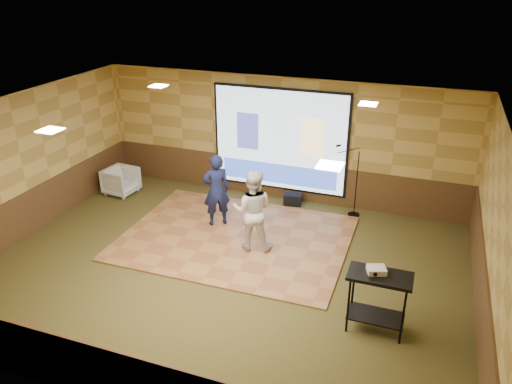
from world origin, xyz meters
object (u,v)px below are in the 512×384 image
(banquet_chair, at_px, (121,181))
(mic_stand, at_px, (353,195))
(player_left, at_px, (216,190))
(dance_floor, at_px, (236,238))
(projector_screen, at_px, (279,141))
(duffel_bag, at_px, (293,199))
(player_right, at_px, (253,210))
(projector, at_px, (376,270))
(av_table, at_px, (378,291))

(banquet_chair, bearing_deg, mic_stand, -76.00)
(player_left, bearing_deg, banquet_chair, -50.44)
(dance_floor, bearing_deg, banquet_chair, 162.16)
(projector_screen, relative_size, duffel_bag, 7.75)
(mic_stand, xyz_separation_m, banquet_chair, (-5.70, -0.80, -0.15))
(mic_stand, xyz_separation_m, duffel_bag, (-1.44, 0.06, -0.36))
(banquet_chair, bearing_deg, duffel_bag, -72.52)
(dance_floor, height_order, mic_stand, mic_stand)
(player_right, bearing_deg, projector_screen, -96.79)
(projector_screen, distance_m, projector, 5.08)
(dance_floor, distance_m, banquet_chair, 3.78)
(dance_floor, relative_size, av_table, 4.56)
(av_table, distance_m, banquet_chair, 7.44)
(projector_screen, distance_m, player_left, 2.13)
(projector_screen, height_order, dance_floor, projector_screen)
(player_left, distance_m, duffel_bag, 2.17)
(duffel_bag, bearing_deg, banquet_chair, -168.53)
(projector, bearing_deg, banquet_chair, 135.63)
(banquet_chair, bearing_deg, av_table, -108.59)
(player_left, relative_size, projector, 5.95)
(av_table, height_order, projector, projector)
(av_table, relative_size, banquet_chair, 1.38)
(player_right, height_order, projector, player_right)
(player_left, xyz_separation_m, av_table, (3.78, -2.37, -0.12))
(player_right, relative_size, duffel_bag, 3.94)
(projector, distance_m, banquet_chair, 7.38)
(projector_screen, distance_m, av_table, 5.20)
(projector, xyz_separation_m, banquet_chair, (-6.68, 3.05, -0.73))
(player_right, height_order, duffel_bag, player_right)
(av_table, bearing_deg, player_right, 148.20)
(projector_screen, relative_size, banquet_chair, 4.45)
(player_left, distance_m, player_right, 1.30)
(mic_stand, bearing_deg, projector, -100.34)
(av_table, bearing_deg, banquet_chair, 155.40)
(player_right, relative_size, av_table, 1.64)
(projector_screen, bearing_deg, av_table, -55.11)
(projector_screen, xyz_separation_m, av_table, (2.94, -4.22, -0.74))
(dance_floor, height_order, duffel_bag, duffel_bag)
(projector_screen, relative_size, player_left, 2.03)
(mic_stand, relative_size, banquet_chair, 2.26)
(player_left, distance_m, banquet_chair, 3.10)
(dance_floor, height_order, banquet_chair, banquet_chair)
(duffel_bag, bearing_deg, av_table, -57.76)
(dance_floor, bearing_deg, projector_screen, 84.23)
(mic_stand, bearing_deg, duffel_bag, 152.74)
(av_table, height_order, mic_stand, mic_stand)
(av_table, bearing_deg, player_left, 147.98)
(mic_stand, height_order, banquet_chair, mic_stand)
(dance_floor, height_order, projector, projector)
(player_right, distance_m, projector, 3.08)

